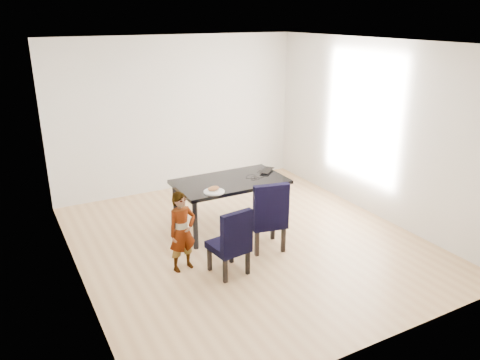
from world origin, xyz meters
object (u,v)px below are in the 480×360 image
chair_right (265,214)px  child (182,232)px  plate (214,192)px  laptop (264,170)px  dining_table (230,204)px  chair_left (228,240)px

chair_right → child: size_ratio=0.96×
plate → laptop: 1.15m
chair_right → dining_table: bearing=110.6°
plate → chair_left: bearing=-104.0°
chair_left → chair_right: 0.82m
plate → laptop: (1.06, 0.45, 0.01)m
dining_table → laptop: laptop is taller
chair_right → laptop: size_ratio=2.92×
chair_left → laptop: chair_left is taller
chair_left → child: size_ratio=0.85×
dining_table → plate: 0.64m
dining_table → chair_right: chair_right is taller
chair_left → chair_right: bearing=18.0°
child → laptop: 1.96m
child → plate: 0.84m
dining_table → plate: size_ratio=5.58×
child → laptop: child is taller
chair_left → child: (-0.46, 0.35, 0.08)m
plate → laptop: laptop is taller
chair_right → child: (-1.20, -0.00, 0.02)m
plate → dining_table: bearing=37.9°
chair_left → dining_table: bearing=54.3°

